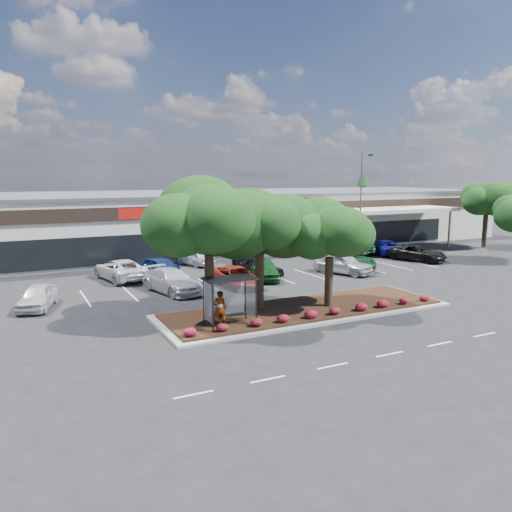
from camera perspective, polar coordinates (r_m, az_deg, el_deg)
name	(u,v)px	position (r m, az deg, el deg)	size (l,w,h in m)	color
ground	(374,325)	(28.76, 13.32, -7.63)	(160.00, 160.00, 0.00)	black
retail_store	(181,220)	(57.96, -8.54, 4.14)	(80.40, 25.20, 6.25)	silver
landscape_island	(305,310)	(30.68, 5.61, -6.11)	(18.00, 6.00, 0.26)	#A1A19C
lane_markings	(280,287)	(36.99, 2.74, -3.60)	(33.12, 20.06, 0.01)	silver
shrub_row	(325,312)	(28.90, 7.86, -6.33)	(17.00, 0.80, 0.50)	maroon
bus_shelter	(229,287)	(26.74, -3.14, -3.56)	(2.75, 1.55, 2.59)	black
island_tree_west	(209,249)	(27.62, -5.41, 0.83)	(7.20, 7.20, 7.89)	#143A13
island_tree_mid	(260,248)	(29.71, 0.41, 0.91)	(6.60, 6.60, 7.32)	#143A13
island_tree_east	(329,254)	(30.55, 8.39, 0.27)	(5.80, 5.80, 6.50)	#143A13
tree_east_far	(486,214)	(62.67, 24.79, 4.37)	(6.40, 6.40, 7.62)	#143A13
conifer_north_east	(362,198)	(83.23, 12.02, 6.49)	(3.96, 3.96, 9.00)	#143A13
person_waiting	(220,309)	(26.61, -4.17, -6.01)	(0.71, 0.47, 1.95)	#594C47
light_pole	(361,213)	(49.18, 11.92, 4.81)	(1.43, 0.50, 10.31)	#A1A19C
car_0	(37,297)	(33.96, -23.71, -4.28)	(1.75, 4.36, 1.48)	silver
car_1	(172,281)	(35.83, -9.62, -2.81)	(2.30, 5.65, 1.64)	silver
car_2	(236,277)	(37.13, -2.27, -2.40)	(2.44, 5.28, 1.47)	maroon
car_3	(261,267)	(41.04, 0.58, -1.28)	(1.71, 4.25, 1.45)	black
car_4	(264,269)	(39.64, 0.96, -1.50)	(1.96, 4.87, 1.66)	#164D1F
car_5	(343,264)	(42.51, 9.95, -0.87)	(2.03, 5.05, 1.72)	#B3B3B3
car_6	(350,259)	(45.03, 10.66, -0.33)	(2.84, 6.15, 1.71)	#134222
car_7	(418,253)	(50.61, 18.00, 0.31)	(2.51, 5.45, 1.51)	black
car_8	(406,252)	(51.30, 16.80, 0.40)	(1.60, 3.99, 1.36)	#20571F
car_9	(120,270)	(40.95, -15.24, -1.51)	(2.70, 5.86, 1.63)	silver
car_10	(155,266)	(41.73, -11.44, -1.15)	(1.94, 4.83, 1.64)	navy
car_11	(196,257)	(46.17, -6.93, -0.16)	(1.72, 4.27, 1.46)	silver
car_12	(254,259)	(45.28, -0.18, -0.33)	(1.46, 4.17, 1.38)	navy
car_13	(248,258)	(44.62, -0.91, -0.29)	(1.97, 4.89, 1.66)	black
car_14	(330,252)	(49.23, 8.49, 0.41)	(1.58, 4.52, 1.49)	#9EA6AB
car_15	(348,246)	(53.13, 10.42, 1.11)	(2.78, 6.03, 1.68)	#20522F
car_16	(344,246)	(54.09, 9.98, 1.13)	(2.00, 4.91, 1.43)	#78370D
car_17	(383,247)	(53.76, 14.28, 1.01)	(2.58, 5.60, 1.56)	navy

